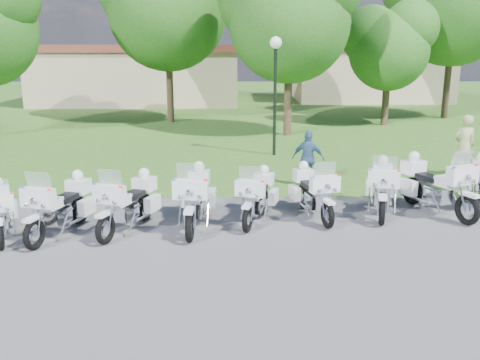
{
  "coord_description": "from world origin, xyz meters",
  "views": [
    {
      "loc": [
        0.89,
        -11.14,
        4.07
      ],
      "look_at": [
        0.99,
        1.2,
        0.95
      ],
      "focal_mm": 40.0,
      "sensor_mm": 36.0,
      "label": 1
    }
  ],
  "objects_px": {
    "motorcycle_0": "(0,210)",
    "motorcycle_2": "(129,202)",
    "bystander_a": "(464,146)",
    "motorcycle_4": "(257,195)",
    "motorcycle_6": "(382,187)",
    "bystander_c": "(308,159)",
    "motorcycle_3": "(195,197)",
    "lamp_post": "(275,67)",
    "motorcycle_1": "(61,205)",
    "motorcycle_7": "(435,184)",
    "motorcycle_5": "(313,191)"
  },
  "relations": [
    {
      "from": "motorcycle_0",
      "to": "motorcycle_2",
      "type": "height_order",
      "value": "motorcycle_2"
    },
    {
      "from": "motorcycle_0",
      "to": "bystander_a",
      "type": "xyz_separation_m",
      "value": [
        12.37,
        5.49,
        0.37
      ]
    },
    {
      "from": "motorcycle_2",
      "to": "motorcycle_4",
      "type": "xyz_separation_m",
      "value": [
        2.92,
        0.66,
        -0.04
      ]
    },
    {
      "from": "motorcycle_6",
      "to": "bystander_c",
      "type": "xyz_separation_m",
      "value": [
        -1.5,
        2.6,
        0.15
      ]
    },
    {
      "from": "motorcycle_0",
      "to": "motorcycle_3",
      "type": "relative_size",
      "value": 0.81
    },
    {
      "from": "motorcycle_0",
      "to": "bystander_a",
      "type": "bearing_deg",
      "value": -178.22
    },
    {
      "from": "motorcycle_0",
      "to": "bystander_a",
      "type": "relative_size",
      "value": 1.03
    },
    {
      "from": "motorcycle_0",
      "to": "lamp_post",
      "type": "relative_size",
      "value": 0.46
    },
    {
      "from": "bystander_c",
      "to": "motorcycle_3",
      "type": "bearing_deg",
      "value": 71.96
    },
    {
      "from": "motorcycle_6",
      "to": "bystander_c",
      "type": "distance_m",
      "value": 3.01
    },
    {
      "from": "motorcycle_4",
      "to": "bystander_a",
      "type": "distance_m",
      "value": 8.06
    },
    {
      "from": "motorcycle_0",
      "to": "bystander_c",
      "type": "height_order",
      "value": "bystander_c"
    },
    {
      "from": "motorcycle_1",
      "to": "motorcycle_4",
      "type": "bearing_deg",
      "value": -151.95
    },
    {
      "from": "motorcycle_3",
      "to": "lamp_post",
      "type": "distance_m",
      "value": 8.93
    },
    {
      "from": "motorcycle_2",
      "to": "motorcycle_4",
      "type": "relative_size",
      "value": 1.04
    },
    {
      "from": "motorcycle_7",
      "to": "bystander_c",
      "type": "height_order",
      "value": "motorcycle_7"
    },
    {
      "from": "motorcycle_4",
      "to": "lamp_post",
      "type": "xyz_separation_m",
      "value": [
        0.95,
        7.77,
        2.67
      ]
    },
    {
      "from": "motorcycle_1",
      "to": "motorcycle_6",
      "type": "distance_m",
      "value": 7.62
    },
    {
      "from": "motorcycle_1",
      "to": "motorcycle_4",
      "type": "xyz_separation_m",
      "value": [
        4.35,
        0.93,
        -0.05
      ]
    },
    {
      "from": "motorcycle_4",
      "to": "bystander_a",
      "type": "relative_size",
      "value": 1.1
    },
    {
      "from": "motorcycle_3",
      "to": "bystander_a",
      "type": "relative_size",
      "value": 1.27
    },
    {
      "from": "motorcycle_1",
      "to": "motorcycle_5",
      "type": "relative_size",
      "value": 1.04
    },
    {
      "from": "motorcycle_3",
      "to": "motorcycle_2",
      "type": "bearing_deg",
      "value": 11.66
    },
    {
      "from": "motorcycle_6",
      "to": "lamp_post",
      "type": "distance_m",
      "value": 7.97
    },
    {
      "from": "motorcycle_2",
      "to": "bystander_a",
      "type": "relative_size",
      "value": 1.14
    },
    {
      "from": "motorcycle_4",
      "to": "motorcycle_6",
      "type": "height_order",
      "value": "motorcycle_6"
    },
    {
      "from": "lamp_post",
      "to": "bystander_a",
      "type": "relative_size",
      "value": 2.25
    },
    {
      "from": "motorcycle_6",
      "to": "motorcycle_7",
      "type": "height_order",
      "value": "motorcycle_7"
    },
    {
      "from": "motorcycle_4",
      "to": "bystander_c",
      "type": "xyz_separation_m",
      "value": [
        1.62,
        3.16,
        0.21
      ]
    },
    {
      "from": "motorcycle_1",
      "to": "lamp_post",
      "type": "distance_m",
      "value": 10.53
    },
    {
      "from": "motorcycle_1",
      "to": "motorcycle_3",
      "type": "relative_size",
      "value": 0.93
    },
    {
      "from": "motorcycle_0",
      "to": "motorcycle_3",
      "type": "xyz_separation_m",
      "value": [
        4.2,
        0.64,
        0.1
      ]
    },
    {
      "from": "motorcycle_2",
      "to": "motorcycle_6",
      "type": "distance_m",
      "value": 6.16
    },
    {
      "from": "motorcycle_1",
      "to": "motorcycle_5",
      "type": "height_order",
      "value": "motorcycle_1"
    },
    {
      "from": "motorcycle_3",
      "to": "motorcycle_7",
      "type": "bearing_deg",
      "value": -167.28
    },
    {
      "from": "motorcycle_1",
      "to": "bystander_c",
      "type": "height_order",
      "value": "bystander_c"
    },
    {
      "from": "motorcycle_0",
      "to": "motorcycle_5",
      "type": "relative_size",
      "value": 0.91
    },
    {
      "from": "motorcycle_3",
      "to": "bystander_a",
      "type": "xyz_separation_m",
      "value": [
        8.17,
        4.85,
        0.28
      ]
    },
    {
      "from": "bystander_a",
      "to": "bystander_c",
      "type": "distance_m",
      "value": 5.26
    },
    {
      "from": "motorcycle_1",
      "to": "motorcycle_2",
      "type": "relative_size",
      "value": 1.03
    },
    {
      "from": "motorcycle_4",
      "to": "motorcycle_7",
      "type": "height_order",
      "value": "motorcycle_7"
    },
    {
      "from": "motorcycle_5",
      "to": "motorcycle_7",
      "type": "bearing_deg",
      "value": 172.28
    },
    {
      "from": "motorcycle_1",
      "to": "motorcycle_4",
      "type": "distance_m",
      "value": 4.45
    },
    {
      "from": "motorcycle_4",
      "to": "motorcycle_1",
      "type": "bearing_deg",
      "value": 28.24
    },
    {
      "from": "bystander_c",
      "to": "motorcycle_2",
      "type": "bearing_deg",
      "value": 62.49
    },
    {
      "from": "motorcycle_0",
      "to": "motorcycle_4",
      "type": "relative_size",
      "value": 0.94
    },
    {
      "from": "bystander_c",
      "to": "motorcycle_4",
      "type": "bearing_deg",
      "value": 85.24
    },
    {
      "from": "lamp_post",
      "to": "motorcycle_6",
      "type": "bearing_deg",
      "value": -73.23
    },
    {
      "from": "motorcycle_2",
      "to": "motorcycle_6",
      "type": "relative_size",
      "value": 0.95
    },
    {
      "from": "motorcycle_0",
      "to": "motorcycle_4",
      "type": "bearing_deg",
      "value": 168.6
    }
  ]
}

